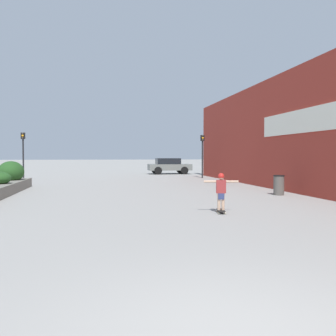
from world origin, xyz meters
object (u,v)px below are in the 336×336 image
object	(u,v)px
skateboard	(221,211)
trash_bin	(279,185)
skateboarder	(221,188)
car_center_left	(169,166)
traffic_light_left	(23,148)
traffic_light_right	(202,149)

from	to	relation	value
skateboard	trash_bin	bearing A→B (deg)	59.10
skateboard	skateboarder	size ratio (longest dim) A/B	0.60
car_center_left	trash_bin	bearing A→B (deg)	4.18
skateboarder	traffic_light_left	distance (m)	19.49
traffic_light_right	trash_bin	bearing A→B (deg)	-89.93
car_center_left	traffic_light_right	xyz separation A→B (m)	(1.40, -6.74, 1.49)
car_center_left	traffic_light_right	size ratio (longest dim) A/B	1.20
skateboarder	traffic_light_right	world-z (taller)	traffic_light_right
car_center_left	traffic_light_right	bearing A→B (deg)	11.72
skateboarder	trash_bin	world-z (taller)	skateboarder
skateboarder	trash_bin	xyz separation A→B (m)	(4.18, 4.51, -0.33)
trash_bin	skateboard	bearing A→B (deg)	-132.79
car_center_left	traffic_light_left	world-z (taller)	traffic_light_left
trash_bin	traffic_light_left	size ratio (longest dim) A/B	0.26
traffic_light_right	traffic_light_left	bearing A→B (deg)	179.76
skateboard	traffic_light_left	xyz separation A→B (m)	(-9.06, 17.18, 2.25)
car_center_left	traffic_light_left	size ratio (longest dim) A/B	1.18
skateboarder	car_center_left	xyz separation A→B (m)	(2.76, 23.87, 0.01)
skateboarder	car_center_left	distance (m)	24.03
skateboard	car_center_left	size ratio (longest dim) A/B	0.17
skateboard	skateboarder	bearing A→B (deg)	-78.11
skateboard	skateboarder	world-z (taller)	skateboarder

